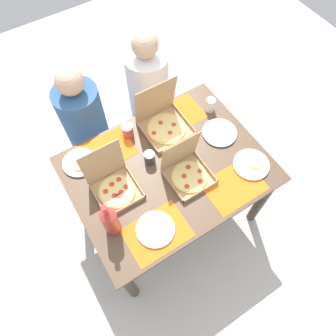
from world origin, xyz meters
TOP-DOWN VIEW (x-y plane):
  - ground_plane at (0.00, 0.00)m, footprint 6.00×6.00m
  - dining_table at (0.00, 0.00)m, footprint 1.24×0.96m
  - placemat_near_left at (-0.28, -0.33)m, footprint 0.36×0.26m
  - placemat_near_right at (0.28, -0.33)m, footprint 0.36×0.26m
  - placemat_far_left at (-0.28, 0.33)m, footprint 0.36×0.26m
  - placemat_far_right at (0.28, 0.33)m, footprint 0.36×0.26m
  - pizza_box_corner_left at (-0.35, 0.05)m, footprint 0.26×0.28m
  - pizza_box_center at (0.08, -0.10)m, footprint 0.26×0.26m
  - pizza_box_corner_right at (0.15, 0.29)m, footprint 0.30×0.31m
  - plate_near_right at (-0.47, 0.33)m, footprint 0.22×0.22m
  - plate_far_left at (-0.28, -0.31)m, footprint 0.22×0.22m
  - plate_middle at (0.47, -0.27)m, footprint 0.23×0.23m
  - plate_far_right at (0.44, 0.04)m, footprint 0.23×0.23m
  - soda_bottle at (-0.48, -0.17)m, footprint 0.09×0.09m
  - cup_clear_left at (-0.09, 0.36)m, footprint 0.07×0.07m
  - cup_spare at (-0.07, 0.11)m, footprint 0.07×0.07m
  - cup_dark at (0.51, 0.25)m, footprint 0.07×0.07m
  - diner_left_seat at (-0.28, 0.74)m, footprint 0.32×0.32m
  - diner_right_seat at (0.28, 0.74)m, footprint 0.32×0.32m

SIDE VIEW (x-z plane):
  - ground_plane at x=0.00m, z-range 0.00..0.00m
  - diner_left_seat at x=-0.28m, z-range -0.06..1.07m
  - diner_right_seat at x=0.28m, z-range -0.06..1.11m
  - dining_table at x=0.00m, z-range 0.25..1.01m
  - placemat_near_left at x=-0.28m, z-range 0.75..0.75m
  - placemat_near_right at x=0.28m, z-range 0.75..0.75m
  - placemat_far_left at x=-0.28m, z-range 0.75..0.75m
  - placemat_far_right at x=0.28m, z-range 0.75..0.75m
  - plate_far_right at x=0.44m, z-range 0.75..0.77m
  - plate_far_left at x=-0.28m, z-range 0.75..0.77m
  - plate_middle at x=0.47m, z-range 0.75..0.78m
  - plate_near_right at x=-0.47m, z-range 0.75..0.78m
  - cup_spare at x=-0.07m, z-range 0.75..0.84m
  - pizza_box_center at x=0.08m, z-range 0.65..0.95m
  - pizza_box_corner_left at x=-0.35m, z-range 0.65..0.95m
  - cup_clear_left at x=-0.09m, z-range 0.75..0.85m
  - pizza_box_corner_right at x=0.15m, z-range 0.64..0.97m
  - cup_dark at x=0.51m, z-range 0.75..0.86m
  - soda_bottle at x=-0.48m, z-range 0.72..1.05m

